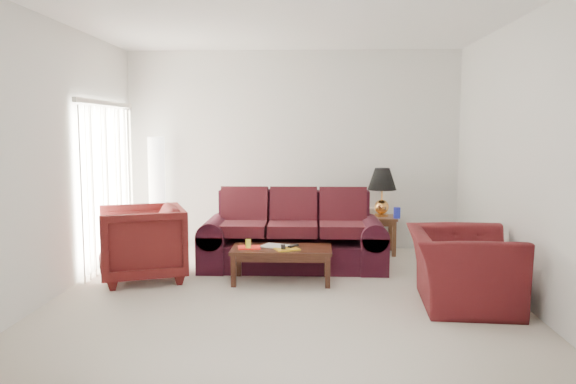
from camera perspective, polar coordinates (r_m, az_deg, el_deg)
The scene contains 19 objects.
floor at distance 6.30m, azimuth -0.33°, elevation -10.40°, with size 5.00×5.00×0.00m, color beige.
blinds at distance 7.85m, azimuth -17.80°, elevation 0.66°, with size 0.10×2.00×2.16m, color silver.
sofa at distance 7.40m, azimuth 0.51°, elevation -3.96°, with size 2.41×1.04×0.98m, color black, non-canonical shape.
throw_pillow at distance 8.16m, azimuth -3.10°, elevation -1.18°, with size 0.41×0.12×0.41m, color black.
end_table at distance 8.38m, azimuth 9.14°, elevation -4.33°, with size 0.50×0.50×0.55m, color #4C2F1A, non-canonical shape.
table_lamp at distance 8.34m, azimuth 9.52°, elevation -0.02°, with size 0.42×0.42×0.71m, color gold, non-canonical shape.
clock at distance 8.14m, azimuth 7.61°, elevation -2.16°, with size 0.14×0.05×0.14m, color white.
blue_canister at distance 8.21m, azimuth 11.01°, elevation -2.09°, with size 0.10×0.10×0.16m, color #1A23AE.
picture_frame at distance 8.53m, azimuth 8.03°, elevation -1.65°, with size 0.14×0.02×0.18m, color silver.
floor_lamp at distance 8.56m, azimuth -13.16°, elevation -0.18°, with size 0.28×0.28×1.73m, color silver, non-canonical shape.
armchair_left at distance 7.04m, azimuth -14.65°, elevation -5.02°, with size 0.97×1.00×0.91m, color #400F0E.
armchair_right at distance 6.12m, azimuth 17.27°, elevation -7.42°, with size 1.20×1.05×0.78m, color #3E0E10.
coffee_table at distance 6.77m, azimuth -0.65°, elevation -7.39°, with size 1.19×0.59×0.42m, color black, non-canonical shape.
magazine_red at distance 6.71m, azimuth -3.96°, elevation -5.66°, with size 0.26×0.20×0.01m, color red.
magazine_white at distance 6.79m, azimuth -1.31°, elevation -5.49°, with size 0.29×0.22×0.02m, color white.
magazine_orange at distance 6.61m, azimuth -0.10°, elevation -5.82°, with size 0.27×0.20×0.02m, color #C79217.
remote_a at distance 6.63m, azimuth -0.50°, elevation -5.60°, with size 0.05×0.18×0.02m, color black.
remote_b at distance 6.69m, azimuth 0.54°, elevation -5.48°, with size 0.05×0.16×0.02m, color black.
yellow_glass at distance 6.65m, azimuth -4.07°, elevation -5.31°, with size 0.07×0.07×0.12m, color yellow.
Camera 1 is at (0.29, -6.03, 1.82)m, focal length 35.00 mm.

